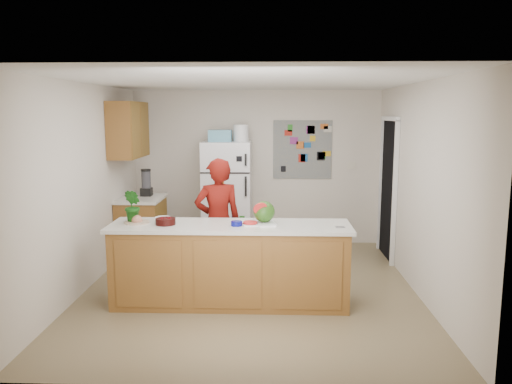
{
  "coord_description": "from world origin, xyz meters",
  "views": [
    {
      "loc": [
        0.28,
        -5.89,
        2.14
      ],
      "look_at": [
        0.06,
        0.2,
        1.17
      ],
      "focal_mm": 35.0,
      "sensor_mm": 36.0,
      "label": 1
    }
  ],
  "objects_px": {
    "person": "(218,222)",
    "cherry_bowl": "(166,221)",
    "refrigerator": "(227,195)",
    "watermelon": "(264,212)"
  },
  "relations": [
    {
      "from": "watermelon",
      "to": "cherry_bowl",
      "type": "bearing_deg",
      "value": -174.83
    },
    {
      "from": "refrigerator",
      "to": "watermelon",
      "type": "relative_size",
      "value": 7.09
    },
    {
      "from": "person",
      "to": "cherry_bowl",
      "type": "xyz_separation_m",
      "value": [
        -0.51,
        -0.68,
        0.16
      ]
    },
    {
      "from": "refrigerator",
      "to": "watermelon",
      "type": "bearing_deg",
      "value": -74.83
    },
    {
      "from": "person",
      "to": "cherry_bowl",
      "type": "distance_m",
      "value": 0.86
    },
    {
      "from": "watermelon",
      "to": "cherry_bowl",
      "type": "relative_size",
      "value": 1.09
    },
    {
      "from": "refrigerator",
      "to": "cherry_bowl",
      "type": "relative_size",
      "value": 7.74
    },
    {
      "from": "refrigerator",
      "to": "watermelon",
      "type": "xyz_separation_m",
      "value": [
        0.63,
        -2.31,
        0.2
      ]
    },
    {
      "from": "person",
      "to": "watermelon",
      "type": "xyz_separation_m",
      "value": [
        0.58,
        -0.58,
        0.25
      ]
    },
    {
      "from": "person",
      "to": "cherry_bowl",
      "type": "height_order",
      "value": "person"
    }
  ]
}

